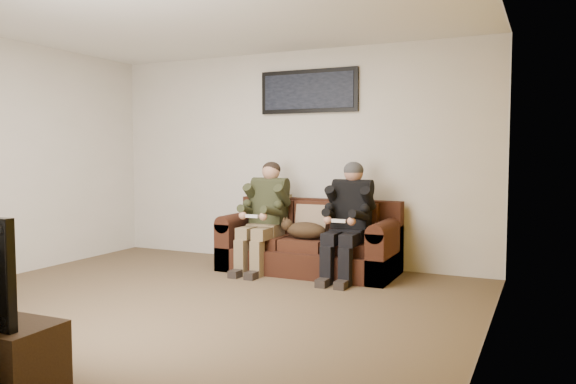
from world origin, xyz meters
The scene contains 12 objects.
floor centered at (0.00, 0.00, 0.00)m, with size 5.00×5.00×0.00m, color brown.
ceiling centered at (0.00, 0.00, 2.60)m, with size 5.00×5.00×0.00m, color silver.
wall_back centered at (0.00, 2.25, 1.30)m, with size 5.00×5.00×0.00m, color beige.
wall_right centered at (2.50, 0.00, 1.30)m, with size 4.50×4.50×0.00m, color beige.
accent_wall_right centered at (2.49, 0.00, 1.30)m, with size 4.50×4.50×0.00m, color #A67810.
sofa centered at (0.43, 1.82, 0.31)m, with size 1.99×0.86×0.81m.
throw_pillow centered at (0.43, 1.86, 0.58)m, with size 0.38×0.11×0.36m, color #937A60.
throw_blanket centered at (-0.17, 2.07, 0.81)m, with size 0.41×0.20×0.07m, color tan.
person_left centered at (-0.08, 1.66, 0.69)m, with size 0.51×0.87×1.25m.
person_right centered at (0.94, 1.66, 0.70)m, with size 0.51×0.86×1.26m.
cat centered at (0.43, 1.63, 0.50)m, with size 0.66×0.26×0.24m.
framed_poster centered at (0.23, 2.22, 2.10)m, with size 1.25×0.05×0.52m.
Camera 1 is at (2.89, -4.08, 1.36)m, focal length 35.00 mm.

